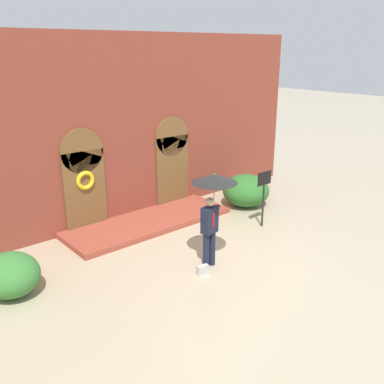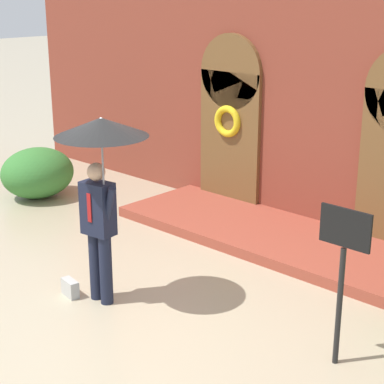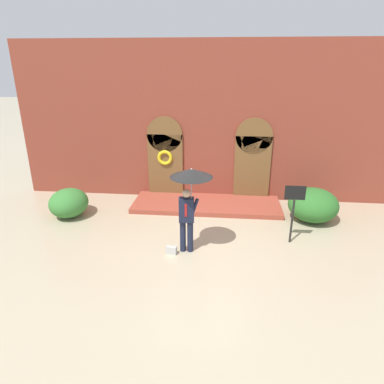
{
  "view_description": "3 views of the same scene",
  "coord_description": "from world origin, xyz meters",
  "px_view_note": "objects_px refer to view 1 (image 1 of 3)",
  "views": [
    {
      "loc": [
        -6.85,
        -7.0,
        5.18
      ],
      "look_at": [
        0.13,
        1.17,
        1.51
      ],
      "focal_mm": 40.0,
      "sensor_mm": 36.0,
      "label": 1
    },
    {
      "loc": [
        5.46,
        -4.62,
        3.78
      ],
      "look_at": [
        -0.53,
        1.79,
        0.97
      ],
      "focal_mm": 60.0,
      "sensor_mm": 36.0,
      "label": 2
    },
    {
      "loc": [
        0.59,
        -8.2,
        4.88
      ],
      "look_at": [
        -0.38,
        1.61,
        1.09
      ],
      "focal_mm": 32.0,
      "sensor_mm": 36.0,
      "label": 3
    }
  ],
  "objects_px": {
    "handbag": "(203,270)",
    "shrub_right": "(246,190)",
    "person_with_umbrella": "(213,192)",
    "sign_post": "(264,190)",
    "shrub_left": "(10,275)"
  },
  "relations": [
    {
      "from": "person_with_umbrella",
      "to": "sign_post",
      "type": "distance_m",
      "value": 3.0
    },
    {
      "from": "handbag",
      "to": "sign_post",
      "type": "distance_m",
      "value": 3.59
    },
    {
      "from": "person_with_umbrella",
      "to": "handbag",
      "type": "bearing_deg",
      "value": -157.74
    },
    {
      "from": "shrub_left",
      "to": "shrub_right",
      "type": "distance_m",
      "value": 8.02
    },
    {
      "from": "handbag",
      "to": "shrub_right",
      "type": "bearing_deg",
      "value": 40.28
    },
    {
      "from": "shrub_left",
      "to": "shrub_right",
      "type": "height_order",
      "value": "shrub_right"
    },
    {
      "from": "handbag",
      "to": "shrub_left",
      "type": "xyz_separation_m",
      "value": [
        -3.77,
        2.08,
        0.36
      ]
    },
    {
      "from": "handbag",
      "to": "shrub_left",
      "type": "height_order",
      "value": "shrub_left"
    },
    {
      "from": "handbag",
      "to": "sign_post",
      "type": "xyz_separation_m",
      "value": [
        3.29,
        0.98,
        1.05
      ]
    },
    {
      "from": "person_with_umbrella",
      "to": "sign_post",
      "type": "xyz_separation_m",
      "value": [
        2.8,
        0.78,
        -0.75
      ]
    },
    {
      "from": "person_with_umbrella",
      "to": "sign_post",
      "type": "height_order",
      "value": "person_with_umbrella"
    },
    {
      "from": "sign_post",
      "to": "shrub_left",
      "type": "height_order",
      "value": "sign_post"
    },
    {
      "from": "person_with_umbrella",
      "to": "sign_post",
      "type": "relative_size",
      "value": 1.37
    },
    {
      "from": "sign_post",
      "to": "shrub_right",
      "type": "bearing_deg",
      "value": 58.73
    },
    {
      "from": "sign_post",
      "to": "handbag",
      "type": "bearing_deg",
      "value": -163.48
    }
  ]
}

